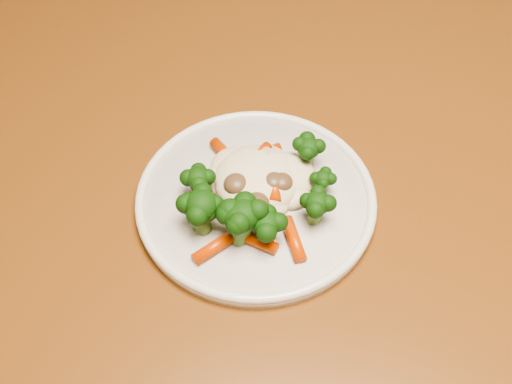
{
  "coord_description": "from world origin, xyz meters",
  "views": [
    {
      "loc": [
        -0.07,
        -0.17,
        1.26
      ],
      "look_at": [
        -0.11,
        0.23,
        0.77
      ],
      "focal_mm": 45.0,
      "sensor_mm": 36.0,
      "label": 1
    }
  ],
  "objects": [
    {
      "name": "plate",
      "position": [
        -0.11,
        0.23,
        0.76
      ],
      "size": [
        0.24,
        0.24,
        0.01
      ],
      "primitive_type": "cylinder",
      "color": "white",
      "rests_on": "dining_table"
    },
    {
      "name": "meal",
      "position": [
        -0.12,
        0.21,
        0.78
      ],
      "size": [
        0.16,
        0.16,
        0.05
      ],
      "color": "beige",
      "rests_on": "plate"
    },
    {
      "name": "dining_table",
      "position": [
        -0.0,
        0.31,
        0.65
      ],
      "size": [
        1.26,
        0.88,
        0.75
      ],
      "rotation": [
        0.0,
        0.0,
        0.06
      ],
      "color": "brown",
      "rests_on": "ground"
    }
  ]
}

